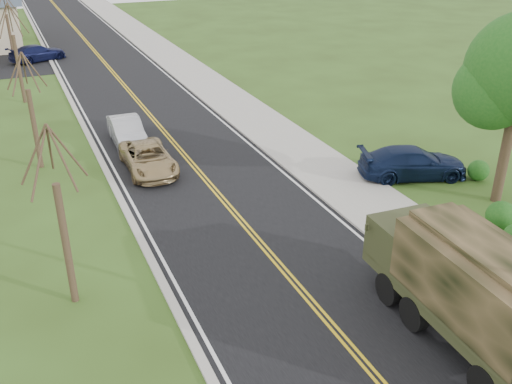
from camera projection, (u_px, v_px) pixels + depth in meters
road at (112, 72)px, 45.85m from camera, size 8.00×120.00×0.01m
curb_right at (162, 66)px, 47.33m from camera, size 0.30×120.00×0.12m
sidewalk_right at (183, 64)px, 47.96m from camera, size 3.20×120.00×0.10m
curb_left at (59, 76)px, 44.32m from camera, size 0.30×120.00×0.10m
bare_tree_a at (64, 230)px, 17.46m from camera, size 1.93×2.26×6.08m
bare_tree_b at (33, 120)px, 27.41m from camera, size 1.83×2.14×5.73m
bare_tree_c at (18, 61)px, 37.16m from camera, size 2.04×2.39×6.42m
bare_tree_d at (10, 33)px, 47.14m from camera, size 1.88×2.20×5.91m
military_truck at (467, 281)px, 16.18m from camera, size 2.68×6.97×3.42m
suv_champagne at (148, 158)px, 27.80m from camera, size 2.23×4.75×1.31m
sedan_silver at (127, 132)px, 30.99m from camera, size 1.65×4.46×1.46m
pickup_navy at (413, 163)px, 27.07m from camera, size 5.52×3.55×1.49m
lot_car_navy at (37, 53)px, 48.92m from camera, size 5.19×3.80×1.40m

